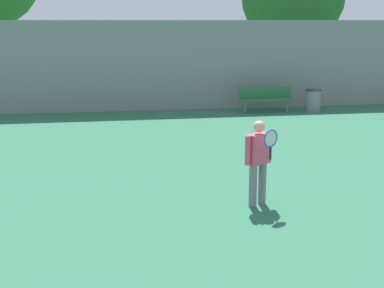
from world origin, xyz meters
TOP-DOWN VIEW (x-y plane):
  - tennis_player at (1.94, 6.53)m, footprint 0.55×0.52m
  - bench_courtside_near at (5.07, 16.11)m, footprint 1.94×0.40m
  - trash_bin at (6.77, 15.90)m, footprint 0.57×0.57m
  - back_fence at (0.00, 17.10)m, footprint 34.75×0.06m

SIDE VIEW (x-z plane):
  - trash_bin at x=6.77m, z-range 0.00..0.80m
  - bench_courtside_near at x=5.07m, z-range 0.11..1.00m
  - tennis_player at x=1.94m, z-range 0.10..1.63m
  - back_fence at x=0.00m, z-range 0.00..3.21m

